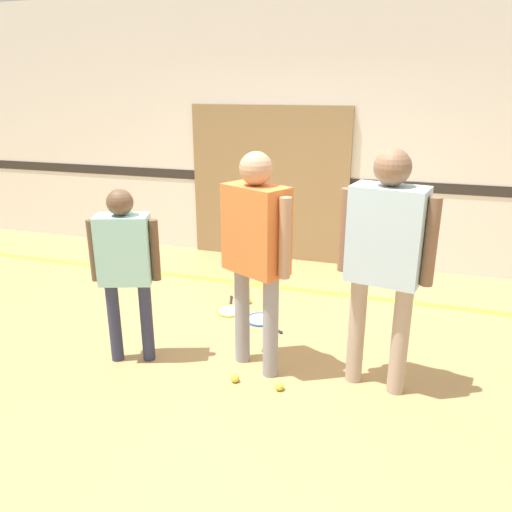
% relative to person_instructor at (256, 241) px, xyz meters
% --- Properties ---
extents(ground_plane, '(16.00, 16.00, 0.00)m').
position_rel_person_instructor_xyz_m(ground_plane, '(-0.12, 0.13, -1.06)').
color(ground_plane, tan).
extents(wall_back, '(16.00, 0.07, 3.20)m').
position_rel_person_instructor_xyz_m(wall_back, '(-0.12, 2.72, 0.54)').
color(wall_back, silver).
rests_on(wall_back, ground_plane).
extents(wall_panel, '(2.02, 0.05, 1.92)m').
position_rel_person_instructor_xyz_m(wall_panel, '(-0.66, 2.66, -0.10)').
color(wall_panel, '#93754C').
rests_on(wall_panel, ground_plane).
extents(floor_stripe, '(14.40, 0.10, 0.01)m').
position_rel_person_instructor_xyz_m(floor_stripe, '(-0.12, 1.66, -1.06)').
color(floor_stripe, yellow).
rests_on(floor_stripe, ground_plane).
extents(person_instructor, '(0.59, 0.46, 1.71)m').
position_rel_person_instructor_xyz_m(person_instructor, '(0.00, 0.00, 0.00)').
color(person_instructor, gray).
rests_on(person_instructor, ground_plane).
extents(person_student_left, '(0.52, 0.33, 1.42)m').
position_rel_person_instructor_xyz_m(person_student_left, '(-1.00, -0.19, -0.18)').
color(person_student_left, '#2D334C').
rests_on(person_student_left, ground_plane).
extents(person_student_right, '(0.66, 0.37, 1.76)m').
position_rel_person_instructor_xyz_m(person_student_right, '(0.93, 0.02, 0.03)').
color(person_student_right, tan).
rests_on(person_student_right, ground_plane).
extents(racket_spare_on_floor, '(0.34, 0.51, 0.03)m').
position_rel_person_instructor_xyz_m(racket_spare_on_floor, '(-0.56, 0.92, -1.05)').
color(racket_spare_on_floor, '#C6D838').
rests_on(racket_spare_on_floor, ground_plane).
extents(racket_second_spare, '(0.48, 0.42, 0.03)m').
position_rel_person_instructor_xyz_m(racket_second_spare, '(-0.19, 0.80, -1.05)').
color(racket_second_spare, blue).
rests_on(racket_second_spare, ground_plane).
extents(tennis_ball_near_instructor, '(0.07, 0.07, 0.07)m').
position_rel_person_instructor_xyz_m(tennis_ball_near_instructor, '(-0.09, -0.26, -1.03)').
color(tennis_ball_near_instructor, '#CCE038').
rests_on(tennis_ball_near_instructor, ground_plane).
extents(tennis_ball_by_spare_racket, '(0.07, 0.07, 0.07)m').
position_rel_person_instructor_xyz_m(tennis_ball_by_spare_racket, '(-0.44, 1.15, -1.03)').
color(tennis_ball_by_spare_racket, '#CCE038').
rests_on(tennis_ball_by_spare_racket, ground_plane).
extents(tennis_ball_stray_left, '(0.07, 0.07, 0.07)m').
position_rel_person_instructor_xyz_m(tennis_ball_stray_left, '(0.26, -0.26, -1.03)').
color(tennis_ball_stray_left, '#CCE038').
rests_on(tennis_ball_stray_left, ground_plane).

